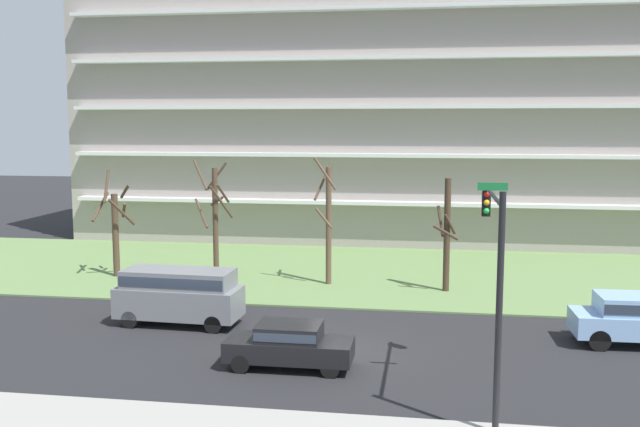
{
  "coord_description": "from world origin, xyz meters",
  "views": [
    {
      "loc": [
        3.09,
        -25.46,
        8.47
      ],
      "look_at": [
        -1.82,
        6.0,
        4.4
      ],
      "focal_mm": 39.97,
      "sensor_mm": 36.0,
      "label": 1
    }
  ],
  "objects_px": {
    "tree_left": "(215,217)",
    "van_gray_near_left": "(179,292)",
    "pickup_blue_center_left": "(639,320)",
    "tree_right": "(447,235)",
    "tree_far_left": "(115,226)",
    "sedan_black_center_right": "(289,343)",
    "traffic_signal_mast": "(494,257)",
    "tree_center": "(328,221)"
  },
  "relations": [
    {
      "from": "tree_center",
      "to": "tree_left",
      "type": "bearing_deg",
      "value": 179.86
    },
    {
      "from": "van_gray_near_left",
      "to": "sedan_black_center_right",
      "type": "bearing_deg",
      "value": 144.03
    },
    {
      "from": "pickup_blue_center_left",
      "to": "tree_right",
      "type": "bearing_deg",
      "value": -48.21
    },
    {
      "from": "van_gray_near_left",
      "to": "sedan_black_center_right",
      "type": "distance_m",
      "value": 7.23
    },
    {
      "from": "tree_far_left",
      "to": "tree_center",
      "type": "xyz_separation_m",
      "value": [
        11.78,
        -0.12,
        0.57
      ]
    },
    {
      "from": "sedan_black_center_right",
      "to": "tree_right",
      "type": "bearing_deg",
      "value": 65.12
    },
    {
      "from": "tree_right",
      "to": "pickup_blue_center_left",
      "type": "xyz_separation_m",
      "value": [
        7.13,
        -7.56,
        -1.93
      ]
    },
    {
      "from": "sedan_black_center_right",
      "to": "traffic_signal_mast",
      "type": "bearing_deg",
      "value": -22.1
    },
    {
      "from": "pickup_blue_center_left",
      "to": "traffic_signal_mast",
      "type": "distance_m",
      "value": 10.08
    },
    {
      "from": "van_gray_near_left",
      "to": "tree_far_left",
      "type": "bearing_deg",
      "value": -48.82
    },
    {
      "from": "tree_far_left",
      "to": "traffic_signal_mast",
      "type": "xyz_separation_m",
      "value": [
        18.87,
        -15.51,
        1.76
      ]
    },
    {
      "from": "van_gray_near_left",
      "to": "traffic_signal_mast",
      "type": "height_order",
      "value": "traffic_signal_mast"
    },
    {
      "from": "tree_center",
      "to": "tree_right",
      "type": "bearing_deg",
      "value": -6.24
    },
    {
      "from": "traffic_signal_mast",
      "to": "tree_far_left",
      "type": "bearing_deg",
      "value": 140.58
    },
    {
      "from": "pickup_blue_center_left",
      "to": "traffic_signal_mast",
      "type": "bearing_deg",
      "value": 47.98
    },
    {
      "from": "sedan_black_center_right",
      "to": "van_gray_near_left",
      "type": "bearing_deg",
      "value": 141.32
    },
    {
      "from": "tree_left",
      "to": "sedan_black_center_right",
      "type": "height_order",
      "value": "tree_left"
    },
    {
      "from": "tree_right",
      "to": "sedan_black_center_right",
      "type": "distance_m",
      "value": 13.44
    },
    {
      "from": "van_gray_near_left",
      "to": "pickup_blue_center_left",
      "type": "xyz_separation_m",
      "value": [
        18.34,
        -0.01,
        -0.38
      ]
    },
    {
      "from": "tree_far_left",
      "to": "tree_left",
      "type": "relative_size",
      "value": 0.91
    },
    {
      "from": "tree_far_left",
      "to": "pickup_blue_center_left",
      "type": "xyz_separation_m",
      "value": [
        24.98,
        -8.34,
        -1.83
      ]
    },
    {
      "from": "tree_right",
      "to": "sedan_black_center_right",
      "type": "xyz_separation_m",
      "value": [
        -5.57,
        -12.05,
        -2.07
      ]
    },
    {
      "from": "tree_left",
      "to": "van_gray_near_left",
      "type": "relative_size",
      "value": 1.23
    },
    {
      "from": "tree_far_left",
      "to": "sedan_black_center_right",
      "type": "height_order",
      "value": "tree_far_left"
    },
    {
      "from": "tree_left",
      "to": "traffic_signal_mast",
      "type": "distance_m",
      "value": 20.3
    },
    {
      "from": "tree_left",
      "to": "pickup_blue_center_left",
      "type": "relative_size",
      "value": 1.2
    },
    {
      "from": "tree_left",
      "to": "sedan_black_center_right",
      "type": "distance_m",
      "value": 14.57
    },
    {
      "from": "tree_far_left",
      "to": "traffic_signal_mast",
      "type": "bearing_deg",
      "value": -39.42
    },
    {
      "from": "tree_far_left",
      "to": "sedan_black_center_right",
      "type": "distance_m",
      "value": 17.87
    },
    {
      "from": "tree_center",
      "to": "pickup_blue_center_left",
      "type": "bearing_deg",
      "value": -31.91
    },
    {
      "from": "tree_center",
      "to": "tree_right",
      "type": "height_order",
      "value": "tree_center"
    },
    {
      "from": "tree_right",
      "to": "traffic_signal_mast",
      "type": "xyz_separation_m",
      "value": [
        1.02,
        -14.72,
        1.65
      ]
    },
    {
      "from": "pickup_blue_center_left",
      "to": "sedan_black_center_right",
      "type": "relative_size",
      "value": 1.24
    },
    {
      "from": "tree_right",
      "to": "van_gray_near_left",
      "type": "xyz_separation_m",
      "value": [
        -11.21,
        -7.55,
        -1.55
      ]
    },
    {
      "from": "tree_far_left",
      "to": "tree_left",
      "type": "distance_m",
      "value": 5.72
    },
    {
      "from": "tree_center",
      "to": "pickup_blue_center_left",
      "type": "distance_m",
      "value": 15.74
    },
    {
      "from": "tree_left",
      "to": "tree_right",
      "type": "distance_m",
      "value": 12.19
    },
    {
      "from": "tree_center",
      "to": "sedan_black_center_right",
      "type": "xyz_separation_m",
      "value": [
        0.49,
        -12.71,
        -2.54
      ]
    },
    {
      "from": "tree_far_left",
      "to": "van_gray_near_left",
      "type": "height_order",
      "value": "tree_far_left"
    },
    {
      "from": "tree_far_left",
      "to": "pickup_blue_center_left",
      "type": "bearing_deg",
      "value": -18.47
    },
    {
      "from": "tree_left",
      "to": "sedan_black_center_right",
      "type": "bearing_deg",
      "value": -62.64
    },
    {
      "from": "tree_center",
      "to": "van_gray_near_left",
      "type": "relative_size",
      "value": 1.27
    }
  ]
}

